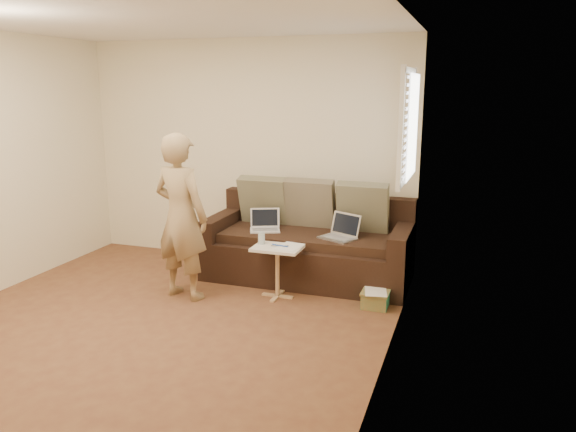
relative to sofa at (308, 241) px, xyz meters
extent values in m
plane|color=brown|center=(-0.90, -1.77, -0.42)|extent=(4.50, 4.50, 0.00)
plane|color=white|center=(-0.90, -1.77, 2.18)|extent=(4.50, 4.50, 0.00)
plane|color=beige|center=(-0.90, 0.48, 0.87)|extent=(4.00, 0.00, 4.00)
plane|color=beige|center=(1.10, -1.77, 0.87)|extent=(0.00, 4.50, 4.50)
imported|color=#988552|center=(-1.02, -0.91, 0.40)|extent=(0.67, 0.51, 1.65)
camera|label=1|loc=(1.65, -5.54, 1.64)|focal=34.50mm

